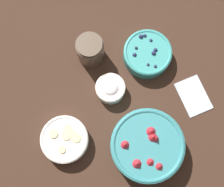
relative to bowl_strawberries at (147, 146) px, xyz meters
The scene contains 7 objects.
ground_plane 0.28m from the bowl_strawberries, 12.91° to the left, with size 4.00×4.00×0.00m, color #382319.
bowl_strawberries is the anchor object (origin of this frame).
bowl_blueberries 0.32m from the bowl_strawberries, ahead, with size 0.17×0.17×0.06m.
bowl_bananas 0.27m from the bowl_strawberries, 87.65° to the left, with size 0.16×0.16×0.05m.
bowl_cream 0.23m from the bowl_strawberries, 33.42° to the left, with size 0.10×0.10×0.05m.
jar_chocolate 0.37m from the bowl_strawberries, 32.15° to the left, with size 0.09×0.09×0.11m.
napkin 0.25m from the bowl_strawberries, 42.40° to the right, with size 0.16×0.14×0.01m.
Camera 1 is at (-0.33, 0.05, 1.06)m, focal length 50.00 mm.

